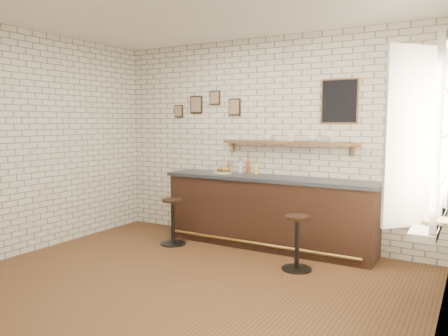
# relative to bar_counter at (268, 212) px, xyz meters

# --- Properties ---
(ground) EXTENTS (5.00, 5.00, 0.00)m
(ground) POSITION_rel_bar_counter_xyz_m (-0.20, -1.70, -0.51)
(ground) COLOR brown
(ground) RESTS_ON ground
(bar_counter) EXTENTS (3.10, 0.65, 1.01)m
(bar_counter) POSITION_rel_bar_counter_xyz_m (0.00, 0.00, 0.00)
(bar_counter) COLOR black
(bar_counter) RESTS_ON ground
(sandwich_plate) EXTENTS (0.28, 0.28, 0.01)m
(sandwich_plate) POSITION_rel_bar_counter_xyz_m (-0.77, 0.03, 0.51)
(sandwich_plate) COLOR white
(sandwich_plate) RESTS_ON bar_counter
(ciabatta_sandwich) EXTENTS (0.24, 0.17, 0.08)m
(ciabatta_sandwich) POSITION_rel_bar_counter_xyz_m (-0.76, 0.03, 0.55)
(ciabatta_sandwich) COLOR tan
(ciabatta_sandwich) RESTS_ON sandwich_plate
(potato_chips) EXTENTS (0.26, 0.17, 0.00)m
(potato_chips) POSITION_rel_bar_counter_xyz_m (-0.79, 0.03, 0.52)
(potato_chips) COLOR gold
(potato_chips) RESTS_ON sandwich_plate
(bitters_bottle_brown) EXTENTS (0.06, 0.06, 0.18)m
(bitters_bottle_brown) POSITION_rel_bar_counter_xyz_m (-0.73, 0.17, 0.58)
(bitters_bottle_brown) COLOR brown
(bitters_bottle_brown) RESTS_ON bar_counter
(bitters_bottle_white) EXTENTS (0.05, 0.05, 0.21)m
(bitters_bottle_white) POSITION_rel_bar_counter_xyz_m (-0.53, 0.17, 0.59)
(bitters_bottle_white) COLOR silver
(bitters_bottle_white) RESTS_ON bar_counter
(bitters_bottle_amber) EXTENTS (0.06, 0.06, 0.25)m
(bitters_bottle_amber) POSITION_rel_bar_counter_xyz_m (-0.40, 0.17, 0.61)
(bitters_bottle_amber) COLOR #9E4619
(bitters_bottle_amber) RESTS_ON bar_counter
(condiment_bottle_yellow) EXTENTS (0.05, 0.05, 0.17)m
(condiment_bottle_yellow) POSITION_rel_bar_counter_xyz_m (-0.27, 0.17, 0.58)
(condiment_bottle_yellow) COLOR yellow
(condiment_bottle_yellow) RESTS_ON bar_counter
(bar_stool_left) EXTENTS (0.39, 0.39, 0.67)m
(bar_stool_left) POSITION_rel_bar_counter_xyz_m (-1.24, -0.58, -0.15)
(bar_stool_left) COLOR black
(bar_stool_left) RESTS_ON ground
(bar_stool_right) EXTENTS (0.38, 0.38, 0.66)m
(bar_stool_right) POSITION_rel_bar_counter_xyz_m (0.71, -0.71, -0.15)
(bar_stool_right) COLOR black
(bar_stool_right) RESTS_ON ground
(wall_shelf) EXTENTS (2.00, 0.18, 0.18)m
(wall_shelf) POSITION_rel_bar_counter_xyz_m (0.20, 0.20, 0.97)
(wall_shelf) COLOR brown
(wall_shelf) RESTS_ON ground
(shelf_cup_a) EXTENTS (0.14, 0.14, 0.09)m
(shelf_cup_a) POSITION_rel_bar_counter_xyz_m (-0.11, 0.20, 1.04)
(shelf_cup_a) COLOR white
(shelf_cup_a) RESTS_ON wall_shelf
(shelf_cup_b) EXTENTS (0.14, 0.14, 0.10)m
(shelf_cup_b) POSITION_rel_bar_counter_xyz_m (0.24, 0.20, 1.04)
(shelf_cup_b) COLOR white
(shelf_cup_b) RESTS_ON wall_shelf
(shelf_cup_c) EXTENTS (0.11, 0.11, 0.09)m
(shelf_cup_c) POSITION_rel_bar_counter_xyz_m (0.57, 0.20, 1.04)
(shelf_cup_c) COLOR white
(shelf_cup_c) RESTS_ON wall_shelf
(shelf_cup_d) EXTENTS (0.14, 0.14, 0.09)m
(shelf_cup_d) POSITION_rel_bar_counter_xyz_m (0.84, 0.20, 1.04)
(shelf_cup_d) COLOR white
(shelf_cup_d) RESTS_ON wall_shelf
(back_wall_decor) EXTENTS (2.96, 0.02, 0.56)m
(back_wall_decor) POSITION_rel_bar_counter_xyz_m (0.03, 0.28, 1.54)
(back_wall_decor) COLOR black
(back_wall_decor) RESTS_ON ground
(window_sill) EXTENTS (0.20, 1.35, 0.06)m
(window_sill) POSITION_rel_bar_counter_xyz_m (2.20, -1.40, 0.39)
(window_sill) COLOR white
(window_sill) RESTS_ON ground
(casement_window) EXTENTS (0.40, 1.30, 1.56)m
(casement_window) POSITION_rel_bar_counter_xyz_m (2.16, -1.40, 1.14)
(casement_window) COLOR white
(casement_window) RESTS_ON ground
(book_lower) EXTENTS (0.21, 0.26, 0.02)m
(book_lower) POSITION_rel_bar_counter_xyz_m (2.18, -1.58, 0.43)
(book_lower) COLOR tan
(book_lower) RESTS_ON window_sill
(book_upper) EXTENTS (0.19, 0.26, 0.02)m
(book_upper) POSITION_rel_bar_counter_xyz_m (2.18, -1.60, 0.46)
(book_upper) COLOR tan
(book_upper) RESTS_ON book_lower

